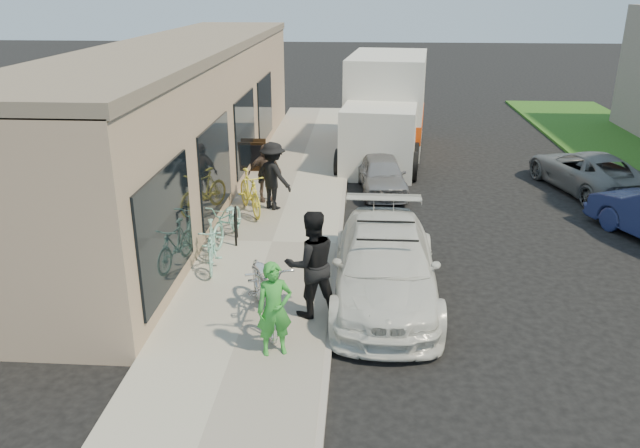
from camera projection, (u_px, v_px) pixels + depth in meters
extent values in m
plane|color=black|center=(356.00, 313.00, 11.65)|extent=(120.00, 120.00, 0.00)
cube|color=#A4A194|center=(272.00, 244.00, 14.54)|extent=(3.00, 34.00, 0.15)
cube|color=gray|center=(339.00, 246.00, 14.45)|extent=(0.12, 34.00, 0.13)
cube|color=tan|center=(186.00, 118.00, 18.71)|extent=(3.50, 20.00, 4.00)
cube|color=#756858|center=(181.00, 46.00, 17.96)|extent=(3.60, 20.00, 0.25)
cube|color=black|center=(166.00, 229.00, 11.29)|extent=(0.06, 3.00, 2.20)
cube|color=black|center=(215.00, 168.00, 15.02)|extent=(0.06, 3.00, 2.20)
cube|color=black|center=(245.00, 132.00, 18.75)|extent=(0.06, 3.00, 2.20)
cube|color=black|center=(265.00, 108.00, 22.47)|extent=(0.06, 3.00, 2.20)
cylinder|color=black|center=(236.00, 230.00, 14.15)|extent=(0.05, 0.05, 0.76)
cylinder|color=black|center=(236.00, 222.00, 14.61)|extent=(0.05, 0.05, 0.76)
cylinder|color=black|center=(235.00, 211.00, 14.24)|extent=(0.13, 0.51, 0.05)
cube|color=black|center=(255.00, 157.00, 19.75)|extent=(0.60, 0.25, 0.98)
cube|color=black|center=(257.00, 154.00, 20.08)|extent=(0.60, 0.25, 0.98)
cube|color=black|center=(255.00, 156.00, 19.70)|extent=(0.48, 0.17, 0.70)
imported|color=silver|center=(385.00, 265.00, 11.95)|extent=(2.02, 4.89, 1.42)
cylinder|color=black|center=(388.00, 241.00, 11.20)|extent=(1.12, 0.04, 0.04)
cylinder|color=black|center=(386.00, 222.00, 12.07)|extent=(1.12, 0.04, 0.04)
imported|color=gray|center=(382.00, 174.00, 18.29)|extent=(1.57, 3.29, 1.09)
cube|color=silver|center=(378.00, 141.00, 19.88)|extent=(2.52, 2.52, 2.18)
cube|color=black|center=(379.00, 127.00, 19.72)|extent=(2.12, 0.29, 1.03)
cube|color=silver|center=(387.00, 101.00, 22.80)|extent=(3.12, 5.06, 3.32)
cube|color=#D8420C|center=(386.00, 121.00, 23.06)|extent=(3.15, 5.09, 0.63)
cylinder|color=black|center=(340.00, 163.00, 19.76)|extent=(0.38, 0.94, 0.92)
cylinder|color=black|center=(413.00, 166.00, 19.39)|extent=(0.38, 0.94, 0.92)
cylinder|color=black|center=(345.00, 153.00, 20.92)|extent=(0.38, 0.94, 0.92)
cylinder|color=black|center=(414.00, 156.00, 20.56)|extent=(0.38, 0.94, 0.92)
cylinder|color=black|center=(360.00, 126.00, 24.93)|extent=(0.38, 0.94, 0.92)
cylinder|color=black|center=(418.00, 128.00, 24.56)|extent=(0.38, 0.94, 0.92)
imported|color=slate|center=(587.00, 171.00, 18.47)|extent=(3.00, 4.61, 1.18)
imported|color=silver|center=(265.00, 288.00, 10.92)|extent=(1.50, 2.48, 1.23)
imported|color=green|center=(274.00, 309.00, 9.85)|extent=(0.67, 0.54, 1.58)
imported|color=black|center=(311.00, 264.00, 10.98)|extent=(1.17, 1.05, 1.98)
imported|color=#89CCBA|center=(211.00, 246.00, 13.04)|extent=(0.75, 1.67, 0.97)
imported|color=#89CCBA|center=(227.00, 221.00, 14.43)|extent=(0.87, 1.88, 0.95)
imported|color=yellow|center=(250.00, 192.00, 16.17)|extent=(1.27, 1.90, 1.12)
imported|color=black|center=(273.00, 176.00, 16.36)|extent=(1.33, 1.23, 1.80)
imported|color=brown|center=(265.00, 173.00, 17.00)|extent=(1.01, 0.72, 1.59)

